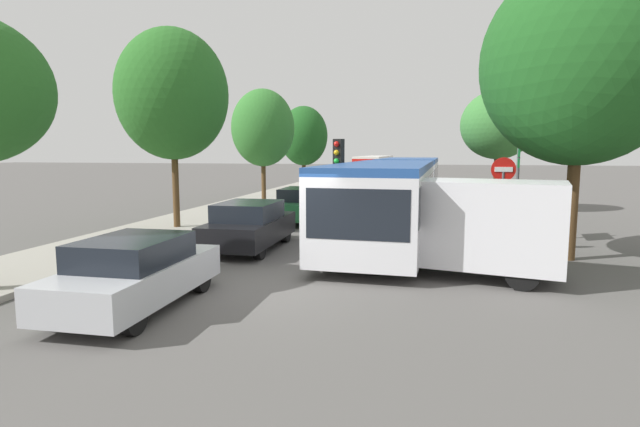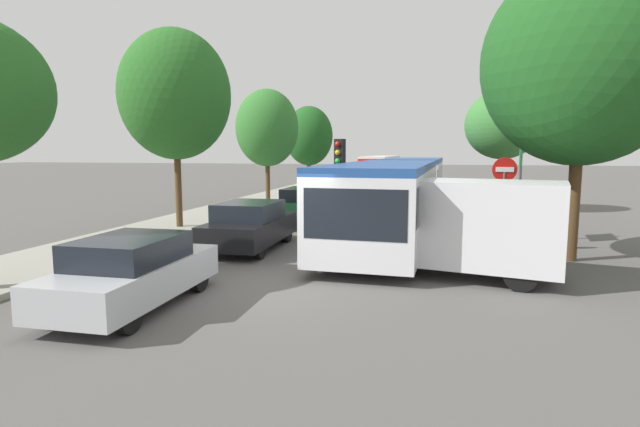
{
  "view_description": "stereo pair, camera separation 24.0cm",
  "coord_description": "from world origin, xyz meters",
  "views": [
    {
      "loc": [
        3.15,
        -10.0,
        3.02
      ],
      "look_at": [
        0.2,
        4.05,
        1.2
      ],
      "focal_mm": 28.0,
      "sensor_mm": 36.0,
      "label": 1
    },
    {
      "loc": [
        3.38,
        -9.95,
        3.02
      ],
      "look_at": [
        0.2,
        4.05,
        1.2
      ],
      "focal_mm": 28.0,
      "sensor_mm": 36.0,
      "label": 2
    }
  ],
  "objects": [
    {
      "name": "queued_car_silver",
      "position": [
        -2.2,
        -1.64,
        0.71
      ],
      "size": [
        1.7,
        4.01,
        1.39
      ],
      "rotation": [
        0.0,
        0.0,
        1.57
      ],
      "color": "#B7BABF",
      "rests_on": "ground"
    },
    {
      "name": "no_entry_sign",
      "position": [
        5.4,
        5.4,
        1.88
      ],
      "size": [
        0.7,
        0.08,
        2.82
      ],
      "rotation": [
        0.0,
        0.0,
        -1.57
      ],
      "color": "#56595E",
      "rests_on": "ground"
    },
    {
      "name": "tree_right_mid",
      "position": [
        6.7,
        16.2,
        4.19
      ],
      "size": [
        3.64,
        3.64,
        5.97
      ],
      "color": "#51381E",
      "rests_on": "ground"
    },
    {
      "name": "white_van",
      "position": [
        4.05,
        2.35,
        1.24
      ],
      "size": [
        5.3,
        2.97,
        2.31
      ],
      "rotation": [
        0.0,
        0.0,
        2.93
      ],
      "color": "silver",
      "rests_on": "ground"
    },
    {
      "name": "direction_sign_post",
      "position": [
        6.13,
        7.34,
        2.57
      ],
      "size": [
        0.27,
        1.39,
        3.6
      ],
      "rotation": [
        0.0,
        0.0,
        2.99
      ],
      "color": "#56595E",
      "rests_on": "ground"
    },
    {
      "name": "tree_left_far",
      "position": [
        -5.69,
        16.68,
        4.15
      ],
      "size": [
        3.47,
        3.47,
        6.38
      ],
      "color": "#51381E",
      "rests_on": "ground"
    },
    {
      "name": "queued_car_blue",
      "position": [
        -1.75,
        16.47,
        0.7
      ],
      "size": [
        1.68,
        3.95,
        1.37
      ],
      "rotation": [
        0.0,
        0.0,
        1.57
      ],
      "color": "#284799",
      "rests_on": "ground"
    },
    {
      "name": "queued_car_black",
      "position": [
        -2.06,
        4.32,
        0.74
      ],
      "size": [
        1.79,
        4.21,
        1.46
      ],
      "rotation": [
        0.0,
        0.0,
        1.57
      ],
      "color": "black",
      "rests_on": "ground"
    },
    {
      "name": "tree_left_distant",
      "position": [
        -5.66,
        26.09,
        4.08
      ],
      "size": [
        3.52,
        3.52,
        6.26
      ],
      "color": "#51381E",
      "rests_on": "ground"
    },
    {
      "name": "queued_car_green",
      "position": [
        -1.89,
        10.41,
        0.73
      ],
      "size": [
        1.77,
        4.17,
        1.45
      ],
      "rotation": [
        0.0,
        0.0,
        1.57
      ],
      "color": "#236638",
      "rests_on": "ground"
    },
    {
      "name": "city_bus_rear",
      "position": [
        -1.97,
        41.89,
        1.42
      ],
      "size": [
        3.1,
        11.48,
        2.45
      ],
      "rotation": [
        0.0,
        0.0,
        1.52
      ],
      "color": "red",
      "rests_on": "ground"
    },
    {
      "name": "tree_left_mid",
      "position": [
        -6.03,
        7.23,
        5.06
      ],
      "size": [
        4.09,
        4.09,
        7.46
      ],
      "color": "#51381E",
      "rests_on": "ground"
    },
    {
      "name": "kerb_strip_left",
      "position": [
        -6.64,
        20.94,
        0.07
      ],
      "size": [
        3.2,
        51.89,
        0.14
      ],
      "primitive_type": "cube",
      "color": "#9E998E",
      "rests_on": "ground"
    },
    {
      "name": "tree_right_near",
      "position": [
        7.12,
        4.73,
        5.31
      ],
      "size": [
        5.17,
        5.17,
        8.03
      ],
      "color": "#51381E",
      "rests_on": "ground"
    },
    {
      "name": "traffic_light",
      "position": [
        0.31,
        6.52,
        2.5
      ],
      "size": [
        0.38,
        0.4,
        3.4
      ],
      "rotation": [
        0.0,
        0.0,
        -1.91
      ],
      "color": "#56595E",
      "rests_on": "ground"
    },
    {
      "name": "ground_plane",
      "position": [
        0.0,
        0.0,
        0.0
      ],
      "size": [
        200.0,
        200.0,
        0.0
      ],
      "primitive_type": "plane",
      "color": "#565451"
    },
    {
      "name": "articulated_bus",
      "position": [
        2.11,
        9.61,
        1.52
      ],
      "size": [
        3.48,
        17.82,
        2.63
      ],
      "rotation": [
        0.0,
        0.0,
        -1.62
      ],
      "color": "silver",
      "rests_on": "ground"
    },
    {
      "name": "queued_car_navy",
      "position": [
        -2.15,
        22.08,
        0.75
      ],
      "size": [
        1.81,
        4.26,
        1.48
      ],
      "rotation": [
        0.0,
        0.0,
        1.57
      ],
      "color": "navy",
      "rests_on": "ground"
    },
    {
      "name": "queued_car_white",
      "position": [
        -1.9,
        28.52,
        0.71
      ],
      "size": [
        1.7,
        4.01,
        1.39
      ],
      "rotation": [
        0.0,
        0.0,
        1.57
      ],
      "color": "white",
      "rests_on": "ground"
    }
  ]
}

